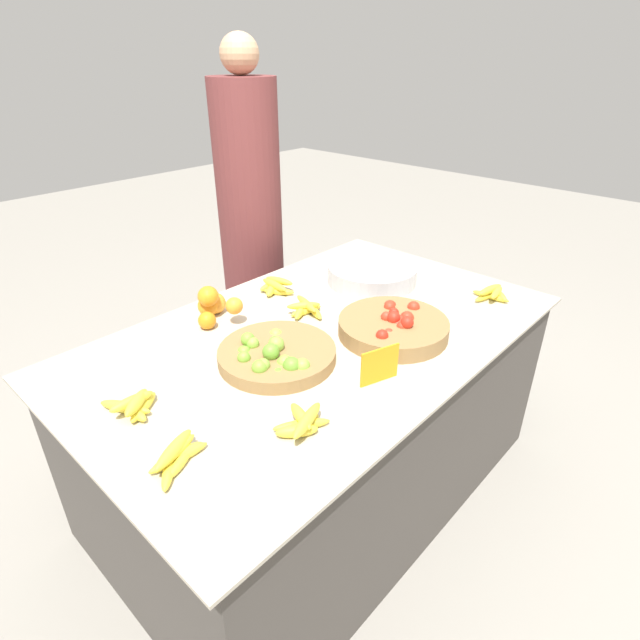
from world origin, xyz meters
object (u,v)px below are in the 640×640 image
lime_bowl (276,354)px  vendor_person (252,234)px  tomato_basket (393,326)px  metal_bowl (372,274)px  price_sign (380,365)px

lime_bowl → vendor_person: (0.68, 0.92, 0.03)m
lime_bowl → tomato_basket: tomato_basket is taller
metal_bowl → vendor_person: size_ratio=0.23×
tomato_basket → vendor_person: bearing=76.2°
tomato_basket → price_sign: price_sign is taller
tomato_basket → lime_bowl: bearing=156.8°
metal_bowl → price_sign: size_ratio=3.00×
tomato_basket → metal_bowl: 0.46m
tomato_basket → vendor_person: vendor_person is taller
lime_bowl → tomato_basket: (0.41, -0.18, 0.01)m
metal_bowl → vendor_person: (-0.05, 0.76, 0.02)m
vendor_person → metal_bowl: bearing=-86.5°
price_sign → lime_bowl: bearing=132.1°
metal_bowl → lime_bowl: bearing=-167.3°
lime_bowl → price_sign: bearing=-66.1°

